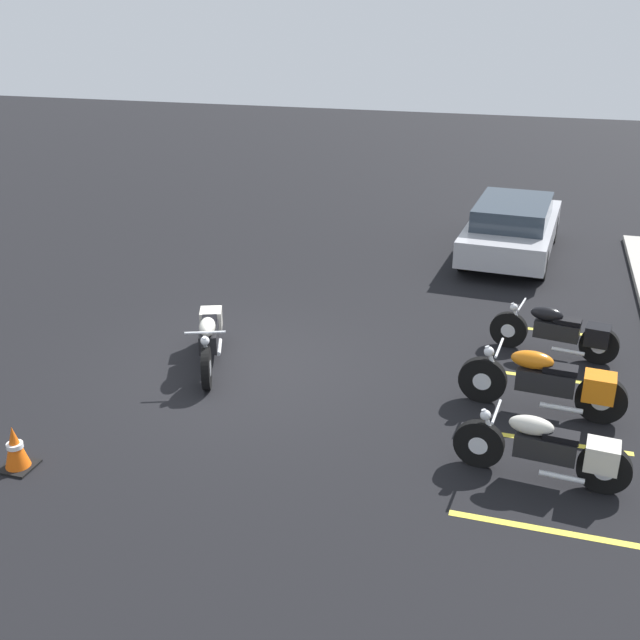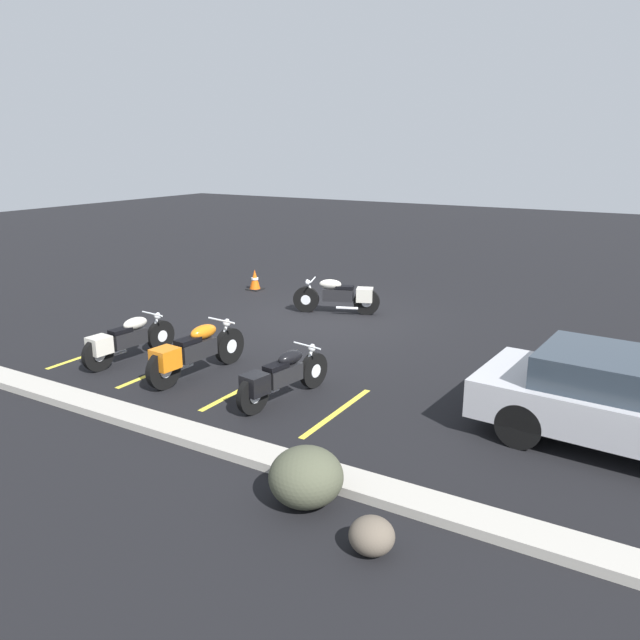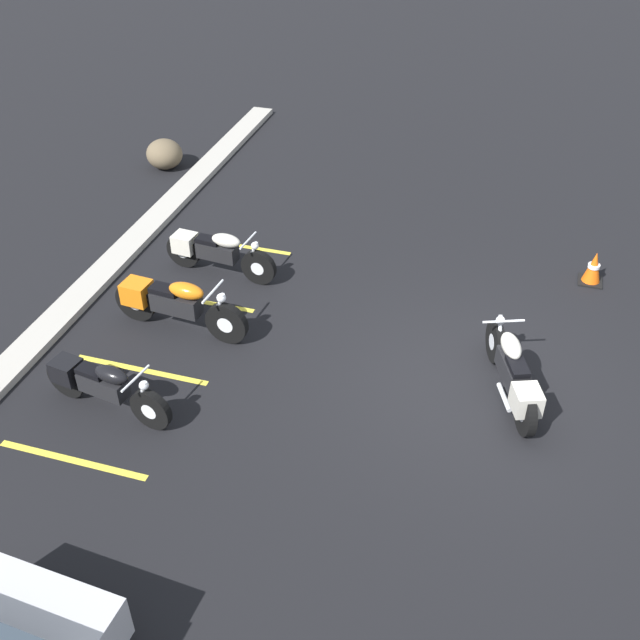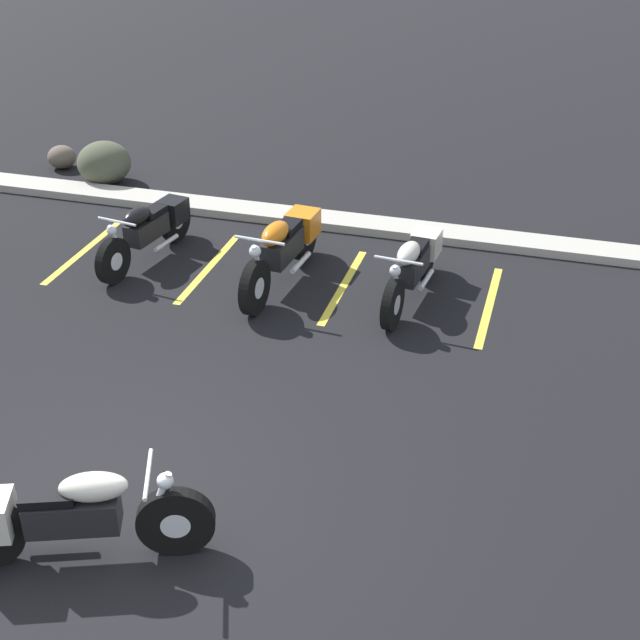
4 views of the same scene
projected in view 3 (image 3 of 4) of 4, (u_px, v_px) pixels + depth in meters
ground at (466, 385)px, 10.68m from camera, size 60.00×60.00×0.00m
motorcycle_cream_featured at (513, 373)px, 10.20m from camera, size 2.03×0.98×0.84m
parked_bike_0 at (100, 384)px, 10.05m from camera, size 0.67×2.02×0.80m
parked_bike_1 at (173, 303)px, 11.48m from camera, size 0.64×2.28×0.90m
parked_bike_2 at (214, 251)px, 12.79m from camera, size 0.59×2.07×0.82m
concrete_curb at (70, 306)px, 12.14m from camera, size 18.00×0.50×0.12m
landscape_rock_0 at (164, 154)px, 16.28m from camera, size 1.11×1.11×0.63m
traffic_cone at (593, 268)px, 12.66m from camera, size 0.40×0.40×0.58m
stall_line_0 at (73, 460)px, 9.52m from camera, size 0.10×2.10×0.00m
stall_line_1 at (141, 370)px, 10.95m from camera, size 0.10×2.10×0.00m
stall_line_2 at (194, 300)px, 12.37m from camera, size 0.10×2.10×0.00m
stall_line_3 at (236, 245)px, 13.79m from camera, size 0.10×2.10×0.00m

